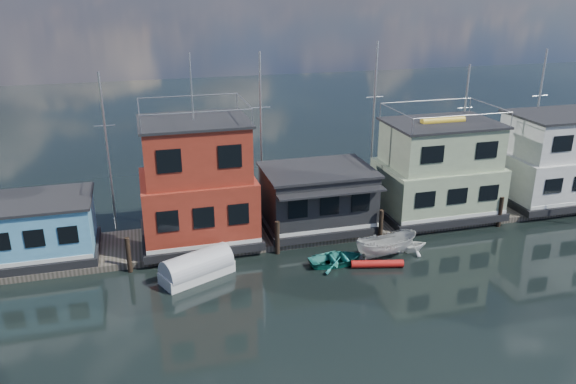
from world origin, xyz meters
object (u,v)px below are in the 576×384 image
object	(u,v)px
motorboat	(386,246)
houseboat_green	(438,170)
houseboat_blue	(41,228)
dinghy_white	(412,244)
houseboat_dark	(317,197)
red_kayak	(377,264)
houseboat_white	(557,160)
houseboat_red	(197,184)
dinghy_teal	(337,259)
tarp_runabout	(197,268)

from	to	relation	value
motorboat	houseboat_green	bearing A→B (deg)	-52.37
houseboat_blue	dinghy_white	distance (m)	22.85
houseboat_dark	red_kayak	size ratio (longest dim) A/B	2.36
red_kayak	houseboat_white	bearing A→B (deg)	32.94
houseboat_green	houseboat_white	distance (m)	10.00
houseboat_red	houseboat_white	size ratio (longest dim) A/B	1.41
houseboat_blue	houseboat_dark	size ratio (longest dim) A/B	0.86
dinghy_teal	motorboat	xyz separation A→B (m)	(3.25, 0.11, 0.42)
houseboat_green	motorboat	xyz separation A→B (m)	(-6.12, -5.00, -2.77)
red_kayak	motorboat	xyz separation A→B (m)	(1.05, 1.14, 0.55)
houseboat_white	dinghy_teal	bearing A→B (deg)	-165.21
houseboat_red	tarp_runabout	size ratio (longest dim) A/B	2.62
houseboat_dark	tarp_runabout	world-z (taller)	houseboat_dark
motorboat	houseboat_blue	bearing A→B (deg)	74.59
houseboat_green	motorboat	world-z (taller)	houseboat_green
houseboat_blue	houseboat_red	world-z (taller)	houseboat_red
houseboat_blue	motorboat	size ratio (longest dim) A/B	1.59
houseboat_red	houseboat_white	xyz separation A→B (m)	(27.00, 0.00, -0.57)
houseboat_green	dinghy_white	xyz separation A→B (m)	(-4.22, -4.82, -3.03)
motorboat	dinghy_white	xyz separation A→B (m)	(1.90, 0.18, -0.25)
houseboat_white	dinghy_white	distance (m)	15.32
houseboat_red	red_kayak	distance (m)	12.22
houseboat_red	houseboat_dark	bearing A→B (deg)	-0.14
tarp_runabout	dinghy_white	xyz separation A→B (m)	(13.52, -0.26, -0.12)
houseboat_blue	houseboat_dark	xyz separation A→B (m)	(17.50, -0.02, 0.21)
red_kayak	tarp_runabout	size ratio (longest dim) A/B	0.69
motorboat	tarp_runabout	bearing A→B (deg)	86.16
houseboat_red	tarp_runabout	distance (m)	5.77
houseboat_blue	houseboat_white	bearing A→B (deg)	0.00
houseboat_dark	houseboat_blue	bearing A→B (deg)	179.94
dinghy_teal	red_kayak	bearing A→B (deg)	-117.79
houseboat_dark	dinghy_white	xyz separation A→B (m)	(4.78, -4.80, -1.90)
houseboat_red	dinghy_white	bearing A→B (deg)	-20.65
dinghy_teal	red_kayak	xyz separation A→B (m)	(2.21, -1.03, -0.13)
houseboat_dark	motorboat	distance (m)	5.98
houseboat_green	tarp_runabout	size ratio (longest dim) A/B	1.85
houseboat_red	houseboat_dark	xyz separation A→B (m)	(8.00, -0.02, -1.69)
houseboat_white	red_kayak	bearing A→B (deg)	-160.31
motorboat	red_kayak	bearing A→B (deg)	135.87
houseboat_blue	dinghy_teal	xyz separation A→B (m)	(17.13, -5.11, -1.85)
houseboat_white	tarp_runabout	size ratio (longest dim) A/B	1.85
dinghy_teal	dinghy_white	xyz separation A→B (m)	(5.15, 0.30, 0.17)
houseboat_green	houseboat_white	world-z (taller)	houseboat_green
houseboat_red	houseboat_green	world-z (taller)	houseboat_red
dinghy_white	houseboat_green	bearing A→B (deg)	-41.51
houseboat_blue	houseboat_white	distance (m)	36.52
houseboat_white	motorboat	world-z (taller)	houseboat_white
dinghy_white	dinghy_teal	bearing A→B (deg)	93.07
houseboat_blue	red_kayak	world-z (taller)	houseboat_blue
houseboat_blue	houseboat_red	bearing A→B (deg)	0.00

